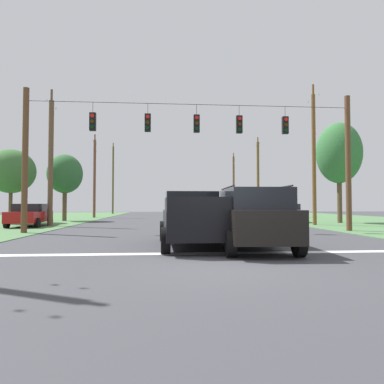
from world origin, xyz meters
name	(u,v)px	position (x,y,z in m)	size (l,w,h in m)	color
ground_plane	(226,266)	(0.00, 0.00, 0.00)	(120.00, 120.00, 0.00)	#3D3D42
stop_bar_stripe	(213,253)	(0.00, 2.19, 0.00)	(14.79, 0.45, 0.01)	white
lane_dash_0	(196,235)	(0.00, 8.19, 0.00)	(0.15, 2.50, 0.01)	white
lane_dash_1	(186,225)	(0.00, 15.77, 0.00)	(0.15, 2.50, 0.01)	white
lane_dash_2	(181,220)	(0.00, 23.68, 0.00)	(0.15, 2.50, 0.01)	white
lane_dash_3	(178,217)	(0.00, 30.39, 0.00)	(0.15, 2.50, 0.01)	white
lane_dash_4	(177,216)	(0.00, 36.41, 0.00)	(0.15, 2.50, 0.01)	white
overhead_signal_span	(193,153)	(0.00, 10.01, 4.25)	(17.66, 0.31, 7.54)	brown
pickup_truck	(192,219)	(-0.49, 4.13, 0.97)	(2.39, 5.45, 1.95)	black
suv_black	(253,217)	(1.42, 2.92, 1.06)	(2.36, 4.87, 2.05)	black
distant_car_crossing_white	(218,212)	(3.23, 22.05, 0.79)	(4.40, 2.22, 1.52)	silver
distant_car_oncoming	(30,215)	(-10.37, 15.19, 0.79)	(2.20, 4.39, 1.52)	maroon
distant_car_far_parked	(286,213)	(8.65, 19.74, 0.79)	(2.11, 4.34, 1.52)	silver
utility_pole_mid_right	(314,157)	(9.11, 15.35, 4.88)	(0.28, 1.88, 10.10)	brown
utility_pole_far_right	(258,178)	(9.38, 31.07, 4.55)	(0.31, 1.60, 9.37)	brown
utility_pole_near_left	(234,184)	(9.50, 46.08, 4.80)	(0.34, 1.69, 9.81)	brown
utility_pole_far_left	(51,161)	(-9.23, 15.62, 4.43)	(0.34, 1.95, 9.35)	brown
utility_pole_distant_right	(95,176)	(-9.28, 30.24, 4.59)	(0.29, 1.73, 9.26)	brown
utility_pole_distant_left	(113,179)	(-9.56, 45.35, 5.41)	(0.27, 1.64, 11.02)	brown
tree_roadside_right	(65,174)	(-10.32, 22.76, 4.15)	(3.04, 3.04, 5.90)	brown
tree_roadside_far_right	(339,153)	(12.27, 17.82, 5.53)	(3.48, 3.48, 7.97)	brown
tree_roadside_left	(11,171)	(-13.60, 19.73, 4.09)	(3.67, 3.67, 5.83)	brown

